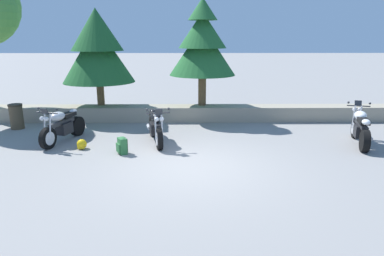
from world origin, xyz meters
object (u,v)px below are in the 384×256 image
object	(u,v)px
rider_backpack	(122,145)
pine_tree_mid_right	(202,43)
rider_helmet	(82,144)
motorcycle_silver_near_left	(62,126)
motorcycle_white_far_right	(360,128)
trash_bin	(16,116)
pine_tree_mid_left	(97,47)
motorcycle_black_centre	(156,127)

from	to	relation	value
rider_backpack	pine_tree_mid_right	world-z (taller)	pine_tree_mid_right
rider_helmet	motorcycle_silver_near_left	bearing A→B (deg)	137.76
motorcycle_white_far_right	trash_bin	bearing A→B (deg)	170.26
motorcycle_silver_near_left	trash_bin	distance (m)	2.64
rider_helmet	pine_tree_mid_left	xyz separation A→B (m)	(-0.32, 3.70, 2.56)
rider_backpack	trash_bin	distance (m)	4.90
rider_backpack	trash_bin	xyz separation A→B (m)	(-4.10, 2.69, 0.19)
rider_backpack	pine_tree_mid_left	size ratio (longest dim) A/B	0.13
motorcycle_silver_near_left	pine_tree_mid_right	distance (m)	5.72
rider_backpack	motorcycle_white_far_right	bearing A→B (deg)	6.74
motorcycle_black_centre	motorcycle_white_far_right	xyz separation A→B (m)	(6.01, -0.23, 0.00)
motorcycle_black_centre	motorcycle_white_far_right	world-z (taller)	same
rider_helmet	pine_tree_mid_left	size ratio (longest dim) A/B	0.08
motorcycle_silver_near_left	pine_tree_mid_left	xyz separation A→B (m)	(0.43, 3.02, 2.21)
motorcycle_white_far_right	pine_tree_mid_left	size ratio (longest dim) A/B	0.57
motorcycle_silver_near_left	trash_bin	bearing A→B (deg)	143.49
motorcycle_white_far_right	motorcycle_silver_near_left	bearing A→B (deg)	178.02
rider_helmet	pine_tree_mid_left	bearing A→B (deg)	94.87
pine_tree_mid_right	motorcycle_black_centre	bearing A→B (deg)	-116.27
pine_tree_mid_left	motorcycle_black_centre	bearing A→B (deg)	-52.62
pine_tree_mid_left	trash_bin	size ratio (longest dim) A/B	4.11
rider_backpack	rider_helmet	distance (m)	1.30
rider_helmet	pine_tree_mid_left	world-z (taller)	pine_tree_mid_left
pine_tree_mid_left	trash_bin	distance (m)	3.71
motorcycle_white_far_right	pine_tree_mid_left	bearing A→B (deg)	158.33
motorcycle_silver_near_left	motorcycle_black_centre	distance (m)	2.80
motorcycle_silver_near_left	rider_helmet	distance (m)	1.07
motorcycle_black_centre	rider_backpack	bearing A→B (deg)	-128.38
motorcycle_silver_near_left	motorcycle_black_centre	size ratio (longest dim) A/B	0.99
rider_backpack	pine_tree_mid_left	world-z (taller)	pine_tree_mid_left
motorcycle_white_far_right	trash_bin	distance (m)	11.09
motorcycle_silver_near_left	trash_bin	world-z (taller)	motorcycle_silver_near_left
motorcycle_white_far_right	rider_backpack	xyz separation A→B (m)	(-6.84, -0.81, -0.24)
pine_tree_mid_left	rider_backpack	bearing A→B (deg)	-69.59
motorcycle_white_far_right	trash_bin	size ratio (longest dim) A/B	2.36
motorcycle_black_centre	trash_bin	xyz separation A→B (m)	(-4.92, 1.64, -0.05)
motorcycle_black_centre	pine_tree_mid_left	xyz separation A→B (m)	(-2.36, 3.09, 2.21)
pine_tree_mid_left	pine_tree_mid_right	size ratio (longest dim) A/B	0.91
motorcycle_white_far_right	trash_bin	xyz separation A→B (m)	(-10.93, 1.88, -0.05)
motorcycle_silver_near_left	rider_backpack	size ratio (longest dim) A/B	4.31
rider_backpack	rider_helmet	bearing A→B (deg)	160.57
motorcycle_silver_near_left	motorcycle_black_centre	bearing A→B (deg)	-1.46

